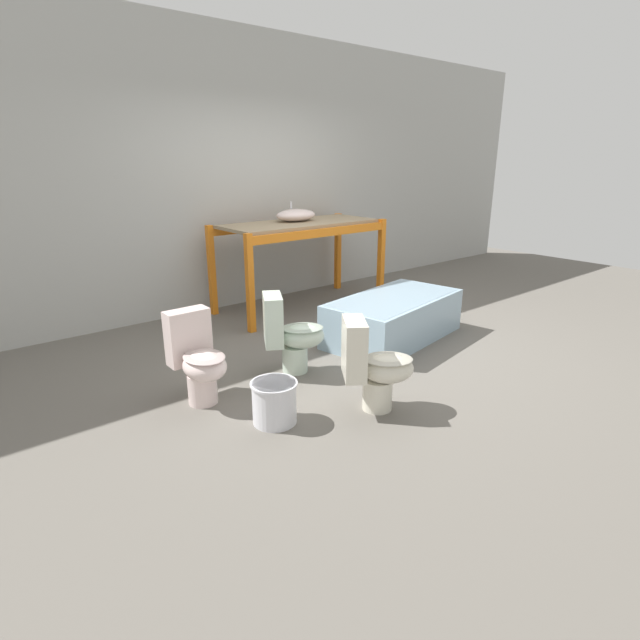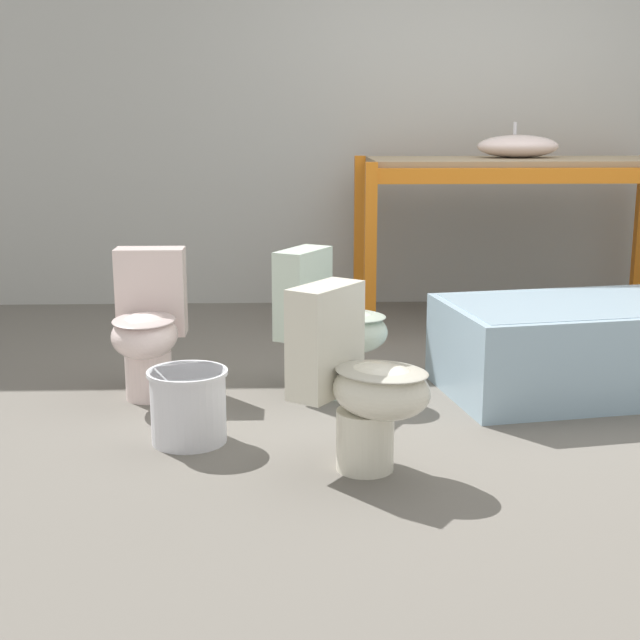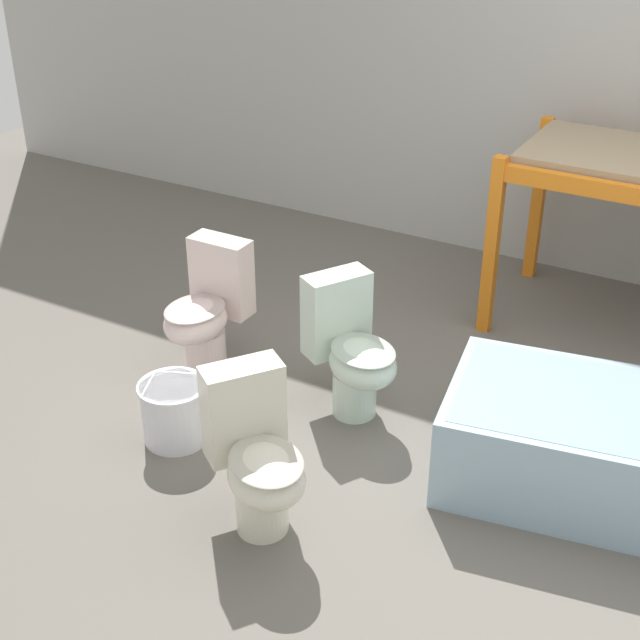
% 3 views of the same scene
% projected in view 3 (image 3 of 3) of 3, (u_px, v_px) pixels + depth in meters
% --- Properties ---
extents(ground_plane, '(12.00, 12.00, 0.00)m').
position_uv_depth(ground_plane, '(539.00, 448.00, 4.21)').
color(ground_plane, '#666059').
extents(bathtub_main, '(1.60, 1.01, 0.44)m').
position_uv_depth(bathtub_main, '(621.00, 445.00, 3.82)').
color(bathtub_main, '#99B7CC').
rests_on(bathtub_main, ground_plane).
extents(toilet_near, '(0.33, 0.51, 0.69)m').
position_uv_depth(toilet_near, '(207.00, 310.00, 4.70)').
color(toilet_near, silver).
rests_on(toilet_near, ground_plane).
extents(toilet_far, '(0.60, 0.56, 0.69)m').
position_uv_depth(toilet_far, '(257.00, 457.00, 3.60)').
color(toilet_far, silver).
rests_on(toilet_far, ground_plane).
extents(toilet_extra, '(0.60, 0.53, 0.69)m').
position_uv_depth(toilet_extra, '(352.00, 351.00, 4.33)').
color(toilet_extra, silver).
rests_on(toilet_extra, ground_plane).
extents(bucket_white, '(0.33, 0.33, 0.30)m').
position_uv_depth(bucket_white, '(174.00, 411.00, 4.21)').
color(bucket_white, silver).
rests_on(bucket_white, ground_plane).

